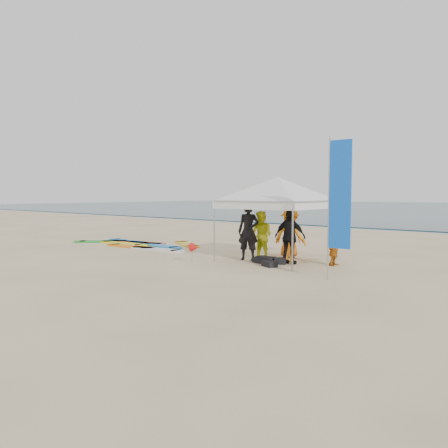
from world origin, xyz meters
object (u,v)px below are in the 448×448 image
at_px(person_black_b, 290,237).
at_px(canopy_tent, 277,177).
at_px(person_orange_a, 290,235).
at_px(marker_pennant, 195,248).
at_px(person_black_a, 248,231).
at_px(surfboard_spread, 139,244).
at_px(feather_flag, 339,196).
at_px(person_seated, 334,249).
at_px(person_orange_b, 289,235).
at_px(person_yellow, 261,235).

bearing_deg(person_black_b, canopy_tent, -38.81).
height_order(person_orange_a, marker_pennant, person_orange_a).
height_order(person_black_a, person_orange_a, person_black_a).
relative_size(person_orange_a, person_black_b, 1.00).
relative_size(person_black_b, surfboard_spread, 0.29).
bearing_deg(feather_flag, person_black_b, 146.58).
relative_size(person_black_a, person_seated, 1.85).
xyz_separation_m(person_orange_b, feather_flag, (3.04, -2.71, 1.35)).
xyz_separation_m(person_orange_a, feather_flag, (2.56, -1.97, 1.27)).
relative_size(feather_flag, marker_pennant, 5.65).
distance_m(person_black_b, marker_pennant, 2.99).
distance_m(person_black_b, feather_flag, 3.02).
bearing_deg(person_orange_b, person_yellow, 34.36).
bearing_deg(person_black_b, surfboard_spread, -9.86).
distance_m(person_yellow, canopy_tent, 1.97).
relative_size(person_orange_a, feather_flag, 0.47).
bearing_deg(person_orange_b, surfboard_spread, -23.30).
bearing_deg(feather_flag, person_black_a, 160.02).
bearing_deg(person_black_b, person_black_a, -2.63).
bearing_deg(person_black_b, person_orange_a, -67.13).
distance_m(person_black_b, person_seated, 1.37).
relative_size(person_orange_b, marker_pennant, 2.44).
bearing_deg(feather_flag, person_yellow, 153.90).
relative_size(person_orange_a, surfboard_spread, 0.29).
height_order(person_yellow, person_orange_b, person_yellow).
bearing_deg(person_yellow, surfboard_spread, -176.39).
xyz_separation_m(person_orange_b, person_seated, (1.90, -0.54, -0.26)).
bearing_deg(person_seated, surfboard_spread, 89.62).
bearing_deg(surfboard_spread, person_seated, 2.43).
xyz_separation_m(person_black_b, canopy_tent, (-0.79, 0.47, 1.86)).
height_order(person_orange_a, person_black_b, person_orange_a).
xyz_separation_m(person_black_a, person_orange_b, (0.75, 1.33, -0.17)).
height_order(person_seated, feather_flag, feather_flag).
height_order(person_orange_a, person_orange_b, person_orange_a).
bearing_deg(person_black_b, marker_pennant, 28.28).
bearing_deg(person_orange_a, surfboard_spread, -0.27).
distance_m(person_black_a, surfboard_spread, 6.15).
bearing_deg(person_black_a, surfboard_spread, 154.38).
relative_size(person_yellow, surfboard_spread, 0.27).
bearing_deg(person_black_a, person_orange_b, 39.08).
bearing_deg(person_black_a, person_orange_a, 4.21).
bearing_deg(person_orange_b, person_seated, 133.29).
height_order(person_black_b, feather_flag, feather_flag).
relative_size(person_orange_a, canopy_tent, 0.41).
bearing_deg(marker_pennant, person_black_b, 35.93).
distance_m(person_black_a, feather_flag, 4.20).
relative_size(person_orange_b, canopy_tent, 0.38).
distance_m(person_yellow, marker_pennant, 2.30).
relative_size(person_black_a, canopy_tent, 0.46).
xyz_separation_m(person_black_a, marker_pennant, (-0.90, -1.61, -0.45)).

